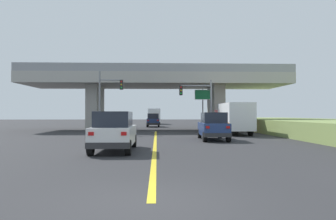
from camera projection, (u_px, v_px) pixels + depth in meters
The scene contains 11 objects.
ground at pixel (156, 130), 37.98m from camera, with size 160.00×160.00×0.00m, color #2B2B2D.
overpass_bridge at pixel (156, 86), 38.06m from camera, with size 30.80×8.49×7.45m.
lane_divider_stripe at pixel (155, 143), 20.71m from camera, with size 0.20×28.28×0.01m, color yellow.
suv_lead at pixel (114, 131), 15.97m from camera, with size 1.97×4.73×2.02m.
suv_crossing at pixel (213, 126), 22.94m from camera, with size 2.02×4.78×2.02m.
box_truck at pixel (234, 118), 29.49m from camera, with size 2.33×7.02×2.91m.
sedan_oncoming at pixel (153, 120), 47.33m from camera, with size 1.90×4.75×2.02m.
traffic_signal_nearside at pixel (200, 99), 31.25m from camera, with size 3.28×0.36×5.34m.
traffic_signal_farside at pixel (107, 95), 30.88m from camera, with size 2.39×0.36×6.16m.
highway_sign at pixel (203, 99), 35.72m from camera, with size 1.87×0.17×4.86m.
semi_truck_distant at pixel (154, 116), 61.16m from camera, with size 2.33×6.61×2.98m.
Camera 1 is at (0.12, -6.62, 1.88)m, focal length 33.49 mm.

